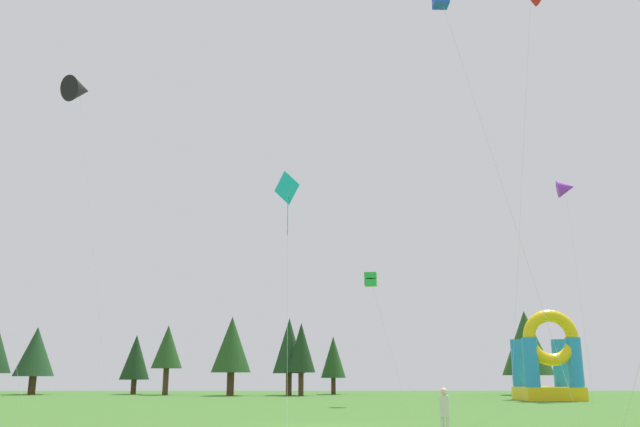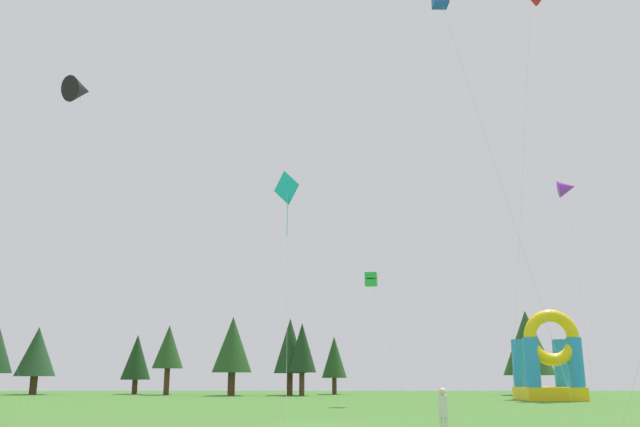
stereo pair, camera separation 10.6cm
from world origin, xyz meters
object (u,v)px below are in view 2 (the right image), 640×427
object	(u,v)px
kite_black_delta	(80,90)
inflatable_blue_arch	(549,365)
kite_purple_delta	(567,188)
kite_cyan_diamond	(289,191)
kite_green_box	(371,279)
person_midfield	(443,411)

from	to	relation	value
kite_black_delta	inflatable_blue_arch	xyz separation A→B (m)	(39.02, 5.45, -22.15)
kite_purple_delta	kite_black_delta	distance (m)	43.59
kite_purple_delta	kite_cyan_diamond	xyz separation A→B (m)	(-24.28, -25.79, -7.75)
kite_black_delta	kite_green_box	bearing A→B (deg)	-6.95
kite_black_delta	person_midfield	bearing A→B (deg)	-50.48
kite_black_delta	kite_cyan_diamond	bearing A→B (deg)	-45.79
person_midfield	inflatable_blue_arch	xyz separation A→B (m)	(15.47, 34.00, 1.80)
kite_green_box	person_midfield	distance (m)	26.82
kite_black_delta	kite_cyan_diamond	distance (m)	29.75
kite_green_box	kite_black_delta	xyz separation A→B (m)	(-23.63, 2.88, 16.18)
kite_purple_delta	inflatable_blue_arch	bearing A→B (deg)	-156.21
kite_purple_delta	person_midfield	xyz separation A→B (m)	(-19.01, -35.56, -17.63)
kite_purple_delta	inflatable_blue_arch	world-z (taller)	kite_purple_delta
kite_purple_delta	person_midfield	world-z (taller)	kite_purple_delta
kite_black_delta	kite_cyan_diamond	world-z (taller)	kite_black_delta
kite_green_box	kite_cyan_diamond	bearing A→B (deg)	-108.60
kite_cyan_diamond	person_midfield	bearing A→B (deg)	-61.62
kite_purple_delta	kite_black_delta	bearing A→B (deg)	-170.65
kite_cyan_diamond	kite_purple_delta	bearing A→B (deg)	46.73
kite_black_delta	kite_cyan_diamond	xyz separation A→B (m)	(18.27, -18.79, -14.07)
kite_cyan_diamond	person_midfield	xyz separation A→B (m)	(5.27, -9.76, -9.88)
kite_cyan_diamond	inflatable_blue_arch	size ratio (longest dim) A/B	1.58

